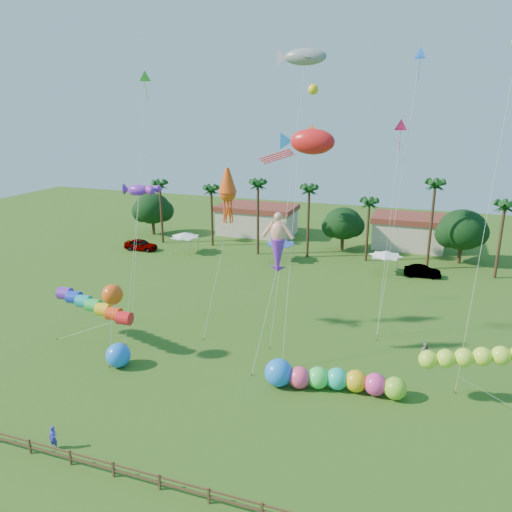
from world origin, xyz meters
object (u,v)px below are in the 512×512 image
(spectator_b, at_px, (425,353))
(blue_ball, at_px, (118,355))
(car_b, at_px, (422,271))
(car_a, at_px, (141,245))
(caterpillar_inflatable, at_px, (329,379))
(spectator_a, at_px, (53,438))

(spectator_b, bearing_deg, blue_ball, -111.75)
(car_b, bearing_deg, blue_ball, 140.04)
(spectator_b, bearing_deg, car_b, 139.49)
(car_a, relative_size, caterpillar_inflatable, 0.46)
(car_b, bearing_deg, spectator_a, 149.49)
(spectator_a, bearing_deg, blue_ball, 102.06)
(car_b, height_order, blue_ball, blue_ball)
(car_a, bearing_deg, car_b, -91.01)
(spectator_a, bearing_deg, car_b, 63.80)
(car_a, xyz_separation_m, blue_ball, (16.81, -30.22, 0.18))
(spectator_b, height_order, caterpillar_inflatable, caterpillar_inflatable)
(car_a, height_order, blue_ball, blue_ball)
(car_a, height_order, spectator_b, spectator_b)
(car_b, xyz_separation_m, spectator_a, (-20.47, -41.58, 0.05))
(car_b, distance_m, blue_ball, 38.80)
(spectator_a, height_order, spectator_b, spectator_b)
(spectator_a, relative_size, caterpillar_inflatable, 0.15)
(car_a, bearing_deg, spectator_a, -157.70)
(spectator_a, distance_m, spectator_b, 28.62)
(car_b, bearing_deg, spectator_b, 177.92)
(caterpillar_inflatable, bearing_deg, spectator_b, 37.14)
(caterpillar_inflatable, height_order, blue_ball, caterpillar_inflatable)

